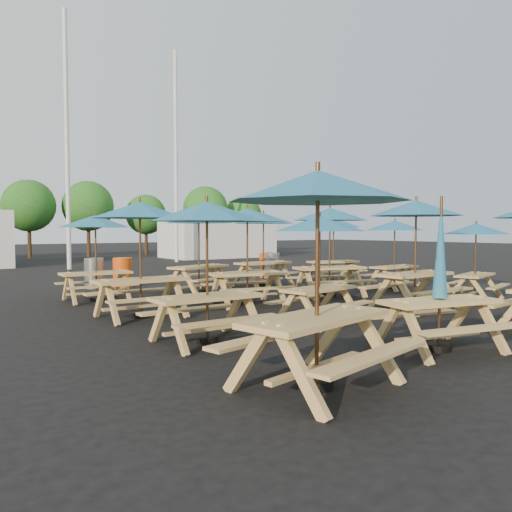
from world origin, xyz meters
TOP-DOWN VIEW (x-y plane):
  - ground at (0.00, 0.00)m, footprint 120.00×120.00m
  - picnic_unit_0 at (-4.27, -5.88)m, footprint 2.52×2.52m
  - picnic_unit_1 at (-4.16, -3.08)m, footprint 1.96×1.96m
  - picnic_unit_2 at (-4.16, -0.23)m, footprint 2.07×2.07m
  - picnic_unit_3 at (-4.16, 2.81)m, footprint 1.90×1.90m
  - picnic_unit_4 at (-1.53, -5.59)m, footprint 2.14×1.96m
  - picnic_unit_5 at (-1.52, -2.87)m, footprint 2.07×2.07m
  - picnic_unit_6 at (-1.32, -0.03)m, footprint 2.31×2.31m
  - picnic_unit_7 at (-1.22, 2.66)m, footprint 2.53×2.53m
  - picnic_unit_9 at (1.49, -2.83)m, footprint 2.21×2.21m
  - picnic_unit_10 at (1.40, -0.05)m, footprint 2.51×2.51m
  - picnic_unit_11 at (1.28, 2.92)m, footprint 2.17×2.17m
  - picnic_unit_13 at (4.11, -2.73)m, footprint 2.09×2.09m
  - picnic_unit_14 at (4.29, 0.10)m, footprint 1.93×1.93m
  - picnic_unit_15 at (4.05, 2.57)m, footprint 2.17×2.17m
  - waste_bin_0 at (-3.37, 5.63)m, footprint 0.59×0.59m
  - waste_bin_1 at (-2.57, 5.29)m, footprint 0.59×0.59m
  - waste_bin_2 at (3.23, 5.40)m, footprint 0.59×0.59m
  - waste_bin_3 at (3.28, 5.14)m, footprint 0.59×0.59m
  - mast_0 at (-2.00, 14.00)m, footprint 0.20×0.20m
  - mast_1 at (4.50, 16.00)m, footprint 0.20×0.20m
  - event_tent_1 at (9.00, 19.00)m, footprint 7.00×4.00m
  - tree_3 at (-1.75, 24.72)m, footprint 3.36×3.36m
  - tree_4 at (1.90, 24.26)m, footprint 3.41×3.41m
  - tree_5 at (6.22, 24.67)m, footprint 2.94×2.94m
  - tree_6 at (10.23, 22.90)m, footprint 3.38×3.38m
  - tree_7 at (13.63, 22.92)m, footprint 2.95×2.95m

SIDE VIEW (x-z plane):
  - ground at x=0.00m, z-range 0.00..0.00m
  - waste_bin_0 at x=-3.37m, z-range 0.00..0.96m
  - waste_bin_1 at x=-2.57m, z-range 0.00..0.96m
  - waste_bin_2 at x=3.23m, z-range 0.00..0.96m
  - waste_bin_3 at x=3.28m, z-range 0.00..0.96m
  - picnic_unit_4 at x=-1.53m, z-range -0.21..2.15m
  - event_tent_1 at x=9.00m, z-range 0.00..2.60m
  - picnic_unit_13 at x=4.11m, z-range 0.72..2.76m
  - picnic_unit_5 at x=-1.52m, z-range 0.76..2.90m
  - picnic_unit_14 at x=4.29m, z-range 0.77..2.92m
  - picnic_unit_3 at x=-4.16m, z-range 0.80..3.05m
  - picnic_unit_15 at x=4.05m, z-range 0.81..3.09m
  - picnic_unit_1 at x=-4.16m, z-range 0.83..3.16m
  - picnic_unit_6 at x=-1.32m, z-range 0.85..3.25m
  - picnic_unit_7 at x=-1.22m, z-range 0.85..3.26m
  - picnic_unit_11 at x=1.28m, z-range 0.86..3.27m
  - picnic_unit_2 at x=-4.16m, z-range 0.87..3.33m
  - picnic_unit_10 at x=1.40m, z-range 0.88..3.36m
  - picnic_unit_9 at x=1.49m, z-range 0.91..3.46m
  - picnic_unit_0 at x=-4.27m, z-range 0.91..3.46m
  - tree_5 at x=6.22m, z-range 0.75..5.20m
  - tree_7 at x=13.63m, z-range 0.75..5.23m
  - tree_3 at x=-1.75m, z-range 0.86..5.95m
  - tree_6 at x=10.23m, z-range 0.86..5.99m
  - tree_4 at x=1.90m, z-range 0.87..6.04m
  - mast_0 at x=-2.00m, z-range 0.00..12.00m
  - mast_1 at x=4.50m, z-range 0.00..12.00m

